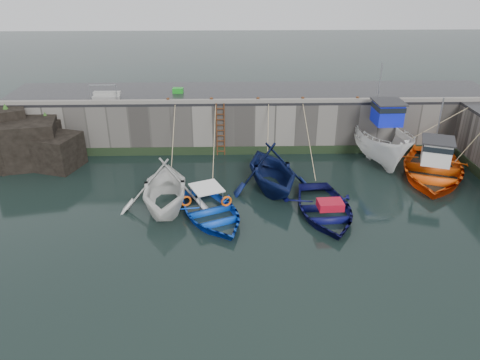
{
  "coord_description": "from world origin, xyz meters",
  "views": [
    {
      "loc": [
        -1.53,
        -16.06,
        10.97
      ],
      "look_at": [
        -1.01,
        3.97,
        1.2
      ],
      "focal_mm": 35.0,
      "sensor_mm": 36.0,
      "label": 1
    }
  ],
  "objects_px": {
    "boat_near_white": "(166,207)",
    "bollard_b": "(211,100)",
    "boat_near_navy": "(324,214)",
    "bollard_c": "(258,100)",
    "ladder": "(221,130)",
    "bollard_a": "(168,100)",
    "boat_near_blue": "(211,217)",
    "boat_far_orange": "(432,168)",
    "bollard_e": "(357,99)",
    "boat_near_blacktrim": "(271,188)",
    "fish_crate": "(178,90)",
    "boat_far_white": "(380,140)",
    "bollard_d": "(303,99)"
  },
  "relations": [
    {
      "from": "boat_far_white",
      "to": "bollard_a",
      "type": "xyz_separation_m",
      "value": [
        -12.29,
        1.03,
        2.17
      ]
    },
    {
      "from": "ladder",
      "to": "bollard_a",
      "type": "xyz_separation_m",
      "value": [
        -3.0,
        0.34,
        1.71
      ]
    },
    {
      "from": "ladder",
      "to": "boat_near_blacktrim",
      "type": "bearing_deg",
      "value": -59.39
    },
    {
      "from": "boat_near_blue",
      "to": "bollard_d",
      "type": "relative_size",
      "value": 17.62
    },
    {
      "from": "bollard_a",
      "to": "boat_far_white",
      "type": "bearing_deg",
      "value": -4.79
    },
    {
      "from": "boat_near_blue",
      "to": "bollard_c",
      "type": "relative_size",
      "value": 17.62
    },
    {
      "from": "fish_crate",
      "to": "bollard_b",
      "type": "xyz_separation_m",
      "value": [
        2.12,
        -2.09,
        -0.02
      ]
    },
    {
      "from": "ladder",
      "to": "bollard_a",
      "type": "height_order",
      "value": "bollard_a"
    },
    {
      "from": "fish_crate",
      "to": "bollard_e",
      "type": "xyz_separation_m",
      "value": [
        10.62,
        -2.09,
        -0.02
      ]
    },
    {
      "from": "boat_near_white",
      "to": "boat_near_navy",
      "type": "bearing_deg",
      "value": -9.31
    },
    {
      "from": "ladder",
      "to": "bollard_e",
      "type": "bearing_deg",
      "value": 2.4
    },
    {
      "from": "bollard_a",
      "to": "bollard_c",
      "type": "relative_size",
      "value": 1.0
    },
    {
      "from": "bollard_a",
      "to": "bollard_b",
      "type": "distance_m",
      "value": 2.5
    },
    {
      "from": "ladder",
      "to": "boat_far_orange",
      "type": "bearing_deg",
      "value": -15.75
    },
    {
      "from": "boat_near_navy",
      "to": "bollard_b",
      "type": "distance_m",
      "value": 9.83
    },
    {
      "from": "fish_crate",
      "to": "bollard_d",
      "type": "bearing_deg",
      "value": -12.31
    },
    {
      "from": "fish_crate",
      "to": "bollard_d",
      "type": "height_order",
      "value": "fish_crate"
    },
    {
      "from": "ladder",
      "to": "boat_near_white",
      "type": "relative_size",
      "value": 0.62
    },
    {
      "from": "ladder",
      "to": "boat_near_white",
      "type": "bearing_deg",
      "value": -112.02
    },
    {
      "from": "boat_near_navy",
      "to": "boat_near_white",
      "type": "bearing_deg",
      "value": 169.98
    },
    {
      "from": "boat_near_white",
      "to": "boat_far_orange",
      "type": "xyz_separation_m",
      "value": [
        14.05,
        3.11,
        0.45
      ]
    },
    {
      "from": "boat_near_blue",
      "to": "bollard_d",
      "type": "height_order",
      "value": "bollard_d"
    },
    {
      "from": "boat_far_white",
      "to": "bollard_b",
      "type": "bearing_deg",
      "value": 172.18
    },
    {
      "from": "bollard_c",
      "to": "bollard_e",
      "type": "height_order",
      "value": "same"
    },
    {
      "from": "ladder",
      "to": "boat_far_orange",
      "type": "distance_m",
      "value": 11.99
    },
    {
      "from": "boat_near_navy",
      "to": "boat_far_orange",
      "type": "height_order",
      "value": "boat_far_orange"
    },
    {
      "from": "boat_near_navy",
      "to": "bollard_e",
      "type": "xyz_separation_m",
      "value": [
        3.11,
        7.54,
        3.3
      ]
    },
    {
      "from": "boat_near_blue",
      "to": "boat_near_navy",
      "type": "bearing_deg",
      "value": -21.36
    },
    {
      "from": "boat_far_orange",
      "to": "bollard_d",
      "type": "relative_size",
      "value": 28.72
    },
    {
      "from": "boat_near_white",
      "to": "fish_crate",
      "type": "bearing_deg",
      "value": 87.58
    },
    {
      "from": "bollard_a",
      "to": "bollard_c",
      "type": "xyz_separation_m",
      "value": [
        5.2,
        0.0,
        0.0
      ]
    },
    {
      "from": "boat_near_white",
      "to": "bollard_c",
      "type": "xyz_separation_m",
      "value": [
        4.77,
        6.68,
        3.3
      ]
    },
    {
      "from": "boat_near_navy",
      "to": "bollard_c",
      "type": "distance_m",
      "value": 8.66
    },
    {
      "from": "bollard_c",
      "to": "bollard_e",
      "type": "relative_size",
      "value": 1.0
    },
    {
      "from": "boat_near_white",
      "to": "bollard_b",
      "type": "distance_m",
      "value": 7.73
    },
    {
      "from": "bollard_c",
      "to": "bollard_e",
      "type": "bearing_deg",
      "value": 0.0
    },
    {
      "from": "boat_far_orange",
      "to": "boat_near_navy",
      "type": "bearing_deg",
      "value": -128.18
    },
    {
      "from": "boat_near_white",
      "to": "boat_near_blacktrim",
      "type": "distance_m",
      "value": 5.54
    },
    {
      "from": "fish_crate",
      "to": "bollard_c",
      "type": "bearing_deg",
      "value": -20.01
    },
    {
      "from": "boat_far_white",
      "to": "bollard_d",
      "type": "bearing_deg",
      "value": 165.26
    },
    {
      "from": "fish_crate",
      "to": "boat_near_navy",
      "type": "bearing_deg",
      "value": -48.64
    },
    {
      "from": "boat_near_blue",
      "to": "boat_near_blacktrim",
      "type": "relative_size",
      "value": 0.97
    },
    {
      "from": "boat_far_white",
      "to": "boat_far_orange",
      "type": "distance_m",
      "value": 3.43
    },
    {
      "from": "fish_crate",
      "to": "bollard_e",
      "type": "bearing_deg",
      "value": -7.71
    },
    {
      "from": "boat_near_navy",
      "to": "bollard_d",
      "type": "relative_size",
      "value": 18.28
    },
    {
      "from": "boat_near_navy",
      "to": "bollard_c",
      "type": "height_order",
      "value": "bollard_c"
    },
    {
      "from": "fish_crate",
      "to": "bollard_d",
      "type": "xyz_separation_m",
      "value": [
        7.42,
        -2.09,
        -0.02
      ]
    },
    {
      "from": "fish_crate",
      "to": "boat_far_white",
      "type": "bearing_deg",
      "value": -11.27
    },
    {
      "from": "boat_near_blue",
      "to": "boat_far_orange",
      "type": "bearing_deg",
      "value": -4.0
    },
    {
      "from": "boat_near_navy",
      "to": "bollard_c",
      "type": "bearing_deg",
      "value": 106.13
    }
  ]
}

